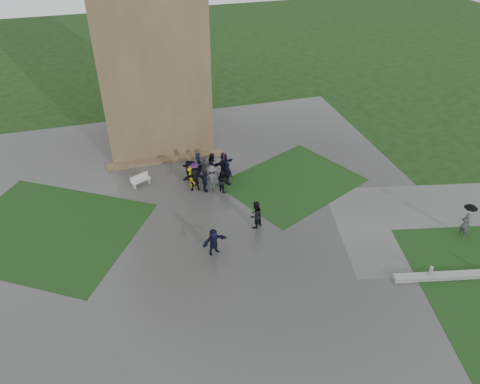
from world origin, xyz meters
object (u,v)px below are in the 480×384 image
object	(u,v)px
pedestrian_near	(255,215)
pedestrian_path	(468,217)
tower	(146,30)
bench	(140,180)
pedestrian_mid	(214,241)

from	to	relation	value
pedestrian_near	pedestrian_path	bearing A→B (deg)	125.69
tower	pedestrian_path	size ratio (longest dim) A/B	7.72
bench	pedestrian_mid	size ratio (longest dim) A/B	0.87
bench	pedestrian_near	distance (m)	9.52
tower	pedestrian_near	size ratio (longest dim) A/B	9.41
tower	pedestrian_path	bearing A→B (deg)	-48.34
bench	tower	bearing A→B (deg)	48.74
tower	pedestrian_near	world-z (taller)	tower
bench	pedestrian_path	world-z (taller)	pedestrian_path
pedestrian_path	pedestrian_near	bearing A→B (deg)	160.34
pedestrian_path	bench	bearing A→B (deg)	149.03
pedestrian_near	pedestrian_mid	bearing A→B (deg)	-6.38
tower	pedestrian_near	distance (m)	16.87
pedestrian_mid	tower	bearing A→B (deg)	77.31
pedestrian_mid	bench	bearing A→B (deg)	94.84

